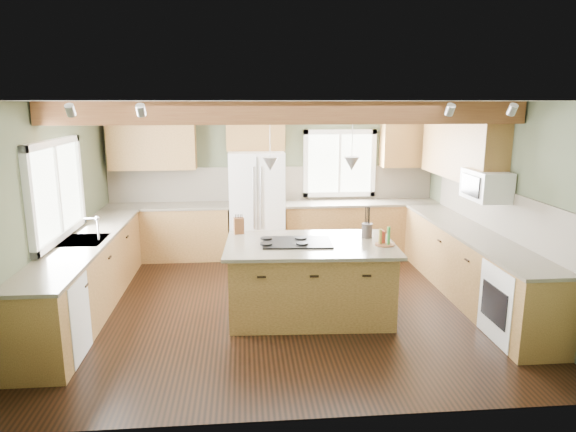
{
  "coord_description": "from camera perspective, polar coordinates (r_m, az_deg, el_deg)",
  "views": [
    {
      "loc": [
        -0.52,
        -6.28,
        2.59
      ],
      "look_at": [
        0.06,
        0.3,
        1.12
      ],
      "focal_mm": 32.0,
      "sensor_mm": 36.0,
      "label": 1
    }
  ],
  "objects": [
    {
      "name": "counter_back_left",
      "position": [
        8.74,
        -13.31,
        1.07
      ],
      "size": [
        2.06,
        0.64,
        0.04
      ],
      "primitive_type": "cube",
      "color": "#484235",
      "rests_on": "base_cab_back_left"
    },
    {
      "name": "wall_left",
      "position": [
        6.81,
        -24.52,
        0.49
      ],
      "size": [
        0.0,
        5.0,
        5.0
      ],
      "primitive_type": "plane",
      "rotation": [
        1.57,
        0.0,
        1.57
      ],
      "color": "#4A523A",
      "rests_on": "ground"
    },
    {
      "name": "base_cab_left",
      "position": [
        6.98,
        -21.41,
        -6.29
      ],
      "size": [
        0.6,
        3.7,
        0.88
      ],
      "primitive_type": "cube",
      "color": "brown",
      "rests_on": "floor"
    },
    {
      "name": "refrigerator",
      "position": [
        8.58,
        -3.49,
        1.17
      ],
      "size": [
        0.9,
        0.74,
        1.8
      ],
      "primitive_type": "cube",
      "color": "white",
      "rests_on": "floor"
    },
    {
      "name": "sink",
      "position": [
        6.85,
        -21.72,
        -2.6
      ],
      "size": [
        0.5,
        0.65,
        0.03
      ],
      "primitive_type": "cube",
      "color": "#262628",
      "rests_on": "counter_left"
    },
    {
      "name": "utensil_crock",
      "position": [
        6.53,
        8.76,
        -1.6
      ],
      "size": [
        0.14,
        0.14,
        0.18
      ],
      "primitive_type": "cylinder",
      "rotation": [
        0.0,
        0.0,
        0.03
      ],
      "color": "#403A33",
      "rests_on": "island_top"
    },
    {
      "name": "window_left",
      "position": [
        6.81,
        -24.41,
        2.64
      ],
      "size": [
        0.04,
        1.6,
        1.05
      ],
      "primitive_type": "cube",
      "color": "white",
      "rests_on": "wall_left"
    },
    {
      "name": "floor",
      "position": [
        6.82,
        -0.31,
        -9.77
      ],
      "size": [
        5.6,
        5.6,
        0.0
      ],
      "primitive_type": "plane",
      "color": "black",
      "rests_on": "ground"
    },
    {
      "name": "wall_right",
      "position": [
        7.22,
        22.41,
        1.31
      ],
      "size": [
        0.0,
        5.0,
        5.0
      ],
      "primitive_type": "plane",
      "rotation": [
        1.57,
        0.0,
        -1.57
      ],
      "color": "#4A523A",
      "rests_on": "ground"
    },
    {
      "name": "bottle_tray",
      "position": [
        6.21,
        10.72,
        -2.24
      ],
      "size": [
        0.25,
        0.25,
        0.21
      ],
      "primitive_type": null,
      "rotation": [
        0.0,
        0.0,
        -0.06
      ],
      "color": "brown",
      "rests_on": "island_top"
    },
    {
      "name": "cooktop",
      "position": [
        6.22,
        1.02,
        -2.93
      ],
      "size": [
        0.86,
        0.59,
        0.02
      ],
      "primitive_type": "cube",
      "rotation": [
        0.0,
        0.0,
        -0.05
      ],
      "color": "black",
      "rests_on": "island_top"
    },
    {
      "name": "pendant_left",
      "position": [
        6.02,
        -2.0,
        5.78
      ],
      "size": [
        0.18,
        0.18,
        0.16
      ],
      "primitive_type": "cone",
      "rotation": [
        3.14,
        0.0,
        0.0
      ],
      "color": "#B2B2B7",
      "rests_on": "ceiling"
    },
    {
      "name": "base_cab_right",
      "position": [
        7.34,
        19.58,
        -5.23
      ],
      "size": [
        0.6,
        3.7,
        0.88
      ],
      "primitive_type": "cube",
      "color": "brown",
      "rests_on": "floor"
    },
    {
      "name": "knife_block",
      "position": [
        6.67,
        -5.48,
        -1.08
      ],
      "size": [
        0.14,
        0.11,
        0.21
      ],
      "primitive_type": "cube",
      "rotation": [
        0.0,
        0.0,
        0.16
      ],
      "color": "brown",
      "rests_on": "island_top"
    },
    {
      "name": "backsplash_back",
      "position": [
        8.89,
        -1.65,
        3.63
      ],
      "size": [
        5.58,
        0.03,
        0.58
      ],
      "primitive_type": "cube",
      "color": "brown",
      "rests_on": "wall_back"
    },
    {
      "name": "soffit_trim",
      "position": [
        8.7,
        -1.67,
        12.22
      ],
      "size": [
        5.55,
        0.2,
        0.1
      ],
      "primitive_type": "cube",
      "color": "brown",
      "rests_on": "ceiling"
    },
    {
      "name": "counter_left",
      "position": [
        6.85,
        -21.71,
        -2.64
      ],
      "size": [
        0.64,
        3.74,
        0.04
      ],
      "primitive_type": "cube",
      "color": "#484235",
      "rests_on": "base_cab_left"
    },
    {
      "name": "island_top",
      "position": [
        6.24,
        2.48,
        -3.18
      ],
      "size": [
        2.11,
        1.4,
        0.04
      ],
      "primitive_type": "cube",
      "rotation": [
        0.0,
        0.0,
        -0.05
      ],
      "color": "#484235",
      "rests_on": "island"
    },
    {
      "name": "counter_right",
      "position": [
        7.22,
        19.85,
        -1.75
      ],
      "size": [
        0.64,
        3.74,
        0.04
      ],
      "primitive_type": "cube",
      "color": "#484235",
      "rests_on": "base_cab_right"
    },
    {
      "name": "upper_cab_back_corner",
      "position": [
        9.08,
        13.19,
        8.19
      ],
      "size": [
        0.9,
        0.35,
        0.9
      ],
      "primitive_type": "cube",
      "color": "brown",
      "rests_on": "wall_back"
    },
    {
      "name": "microwave",
      "position": [
        7.04,
        21.17,
        3.21
      ],
      "size": [
        0.4,
        0.7,
        0.38
      ],
      "primitive_type": "cube",
      "color": "white",
      "rests_on": "wall_right"
    },
    {
      "name": "base_cab_back_left",
      "position": [
        8.84,
        -13.16,
        -1.85
      ],
      "size": [
        2.02,
        0.6,
        0.88
      ],
      "primitive_type": "cube",
      "color": "brown",
      "rests_on": "floor"
    },
    {
      "name": "pendant_right",
      "position": [
        6.1,
        7.08,
        5.78
      ],
      "size": [
        0.18,
        0.18,
        0.16
      ],
      "primitive_type": "cone",
      "rotation": [
        3.14,
        0.0,
        0.0
      ],
      "color": "#B2B2B7",
      "rests_on": "ceiling"
    },
    {
      "name": "oven",
      "position": [
        6.25,
        24.43,
        -8.84
      ],
      "size": [
        0.6,
        0.72,
        0.84
      ],
      "primitive_type": "cube",
      "color": "white",
      "rests_on": "floor"
    },
    {
      "name": "dishwasher",
      "position": [
        5.82,
        -24.86,
        -10.45
      ],
      "size": [
        0.6,
        0.6,
        0.84
      ],
      "primitive_type": "cube",
      "color": "white",
      "rests_on": "floor"
    },
    {
      "name": "island",
      "position": [
        6.38,
        2.44,
        -7.16
      ],
      "size": [
        1.97,
        1.27,
        0.88
      ],
      "primitive_type": "cube",
      "rotation": [
        0.0,
        0.0,
        -0.05
      ],
      "color": "brown",
      "rests_on": "floor"
    },
    {
      "name": "upper_cab_back_left",
      "position": [
        8.76,
        -14.85,
        7.95
      ],
      "size": [
        1.4,
        0.35,
        0.9
      ],
      "primitive_type": "cube",
      "color": "brown",
      "rests_on": "wall_back"
    },
    {
      "name": "upper_cab_over_fridge",
      "position": [
        8.62,
        -3.64,
        9.61
      ],
      "size": [
        0.96,
        0.35,
        0.7
      ],
      "primitive_type": "cube",
      "color": "brown",
      "rests_on": "wall_back"
    },
    {
      "name": "counter_back_right",
      "position": [
        8.88,
        8.12,
        1.46
      ],
      "size": [
        2.66,
        0.64,
        0.04
      ],
      "primitive_type": "cube",
      "color": "#484235",
      "rests_on": "base_cab_back_right"
    },
    {
      "name": "backsplash_right",
      "position": [
        7.28,
        22.07,
        0.69
      ],
      "size": [
        0.03,
        3.7,
        0.58
      ],
      "primitive_type": "cube",
      "color": "brown",
      "rests_on": "wall_right"
    },
    {
      "name": "faucet",
      "position": [
        6.76,
        -20.36,
        -1.4
      ],
      "size": [
        0.02,
        0.02,
        0.28
      ],
      "primitive_type": "cylinder",
      "color": "#B2B2B7",
      "rests_on": "sink"
    },
    {
      "name": "upper_cab_right",
      "position": [
        7.87,
        18.68,
        7.24
      ],
      "size": [
        0.35,
        2.2,
        0.9
      ],
      "primitive_type": "cube",
      "color": "brown",
      "rests_on": "wall_right"
    },
    {
      "name": "wall_back",
      "position": [
        8.89,
        -1.65,
        4.21
      ],
      "size": [
        5.6,
        0.0,
        5.6
      ],
      "primitive_type": "plane",
      "rotation": [
        1.57,
        0.0,
        0.0
      ],
      "color": "#4A523A",
      "rests_on": "ground"
    },
    {
      "name": "ceiling",
      "position": [
        6.31,
        -0.34,
        12.65
      ],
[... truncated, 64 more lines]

